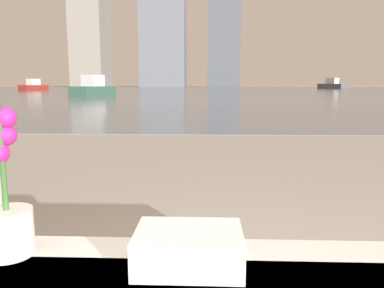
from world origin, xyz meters
name	(u,v)px	position (x,y,z in m)	size (l,w,h in m)	color
potted_orchid	(5,205)	(-0.45, 0.94, 0.66)	(0.11, 0.11, 0.37)	silver
towel_stack	(188,248)	(-0.04, 0.90, 0.59)	(0.23, 0.16, 0.08)	white
harbor_water	(207,90)	(0.00, 62.00, 0.01)	(180.00, 110.00, 0.01)	slate
harbor_boat_0	(34,86)	(-24.93, 53.61, 0.59)	(2.83, 4.63, 1.64)	maroon
harbor_boat_1	(93,89)	(-8.51, 28.19, 0.57)	(2.52, 4.50, 1.60)	#335647
harbor_boat_2	(332,85)	(23.85, 73.20, 0.73)	(4.57, 5.63, 2.06)	#4C4C51
skyline_tower_2	(224,42)	(5.08, 118.00, 13.49)	(9.76, 6.92, 26.97)	#4C515B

